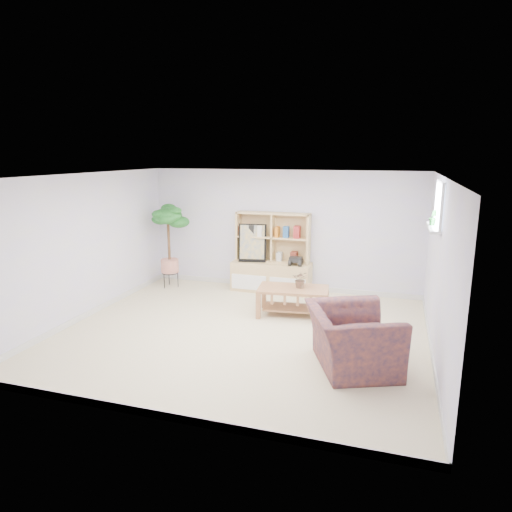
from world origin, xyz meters
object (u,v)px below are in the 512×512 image
(storage_unit, at_px, (271,253))
(armchair, at_px, (352,335))
(floor_tree, at_px, (169,246))
(coffee_table, at_px, (293,301))

(storage_unit, height_order, armchair, storage_unit)
(armchair, bearing_deg, storage_unit, 10.22)
(armchair, bearing_deg, floor_tree, 34.27)
(coffee_table, bearing_deg, floor_tree, 155.61)
(floor_tree, bearing_deg, armchair, -33.25)
(coffee_table, distance_m, floor_tree, 3.01)
(coffee_table, relative_size, floor_tree, 0.69)
(storage_unit, relative_size, coffee_table, 1.34)
(storage_unit, distance_m, armchair, 3.49)
(coffee_table, distance_m, armchair, 2.04)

